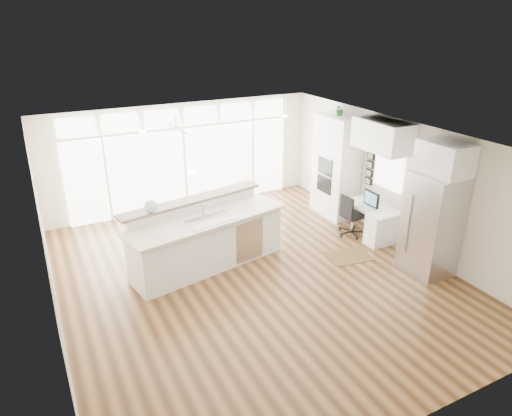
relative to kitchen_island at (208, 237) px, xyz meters
name	(u,v)px	position (x,y,z in m)	size (l,w,h in m)	color
floor	(254,276)	(0.64, -0.76, -0.66)	(7.00, 8.00, 0.02)	#482C16
ceiling	(254,140)	(0.64, -0.76, 2.05)	(7.00, 8.00, 0.02)	white
wall_back	(183,156)	(0.64, 3.24, 0.70)	(7.00, 0.04, 2.70)	silver
wall_front	(417,339)	(0.64, -4.76, 0.70)	(7.00, 0.04, 2.70)	silver
wall_left	(47,254)	(-2.86, -0.76, 0.70)	(0.04, 8.00, 2.70)	silver
wall_right	(399,182)	(4.14, -0.76, 0.70)	(0.04, 8.00, 2.70)	silver
glass_wall	(185,168)	(0.64, 3.18, 0.40)	(5.80, 0.06, 2.08)	white
transom_row	(181,117)	(0.64, 3.18, 1.73)	(5.90, 0.06, 0.40)	white
desk_window	(389,170)	(4.10, -0.46, 0.90)	(0.04, 0.85, 0.85)	white
ceiling_fan	(176,124)	(0.14, 2.04, 1.83)	(1.16, 1.16, 0.32)	white
recessed_lights	(249,138)	(0.64, -0.56, 2.03)	(3.40, 3.00, 0.02)	beige
oven_cabinet	(336,166)	(3.81, 1.04, 0.60)	(0.64, 1.20, 2.50)	white
desk_nook	(372,221)	(3.77, -0.46, -0.27)	(0.72, 1.30, 0.76)	white
upper_cabinets	(383,136)	(3.81, -0.46, 1.70)	(0.64, 1.30, 0.64)	white
refrigerator	(432,224)	(3.75, -2.11, 0.35)	(0.76, 0.90, 2.00)	#BBBBC0
fridge_cabinet	(445,158)	(3.81, -2.11, 1.65)	(0.64, 0.90, 0.60)	white
framed_photos	(370,169)	(4.10, 0.16, 0.75)	(0.06, 0.22, 0.80)	black
kitchen_island	(208,237)	(0.00, 0.00, 0.00)	(3.25, 1.22, 1.29)	white
rug	(349,256)	(2.75, -0.99, -0.64)	(0.90, 0.65, 0.01)	#352410
office_chair	(353,215)	(3.46, -0.17, -0.16)	(0.50, 0.46, 0.96)	black
fishbowl	(151,206)	(-1.01, 0.21, 0.77)	(0.25, 0.25, 0.25)	silver
monitor	(371,199)	(3.69, -0.46, 0.30)	(0.08, 0.46, 0.38)	black
keyboard	(365,208)	(3.52, -0.46, 0.12)	(0.13, 0.34, 0.02)	silver
potted_plant	(340,111)	(3.81, 1.04, 1.96)	(0.25, 0.28, 0.22)	#245122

